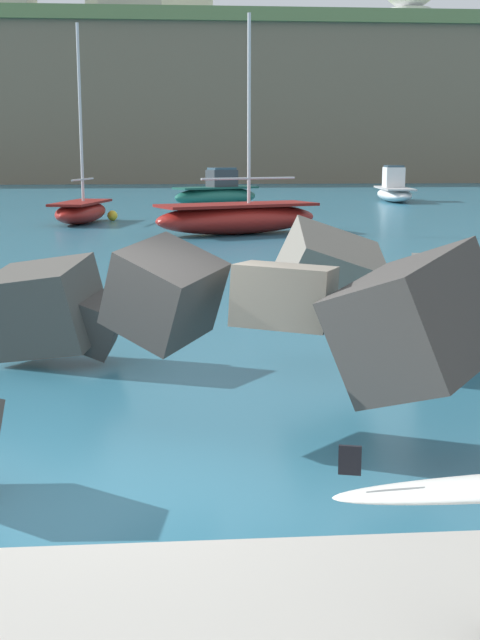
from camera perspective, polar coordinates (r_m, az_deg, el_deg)
ground_plane at (r=8.16m, az=-8.02°, el=-10.51°), size 400.00×400.00×0.00m
breakwater_jetty at (r=10.49m, az=12.01°, el=0.99°), size 32.15×7.51×3.03m
boat_near_left at (r=36.59m, az=-10.49°, el=7.17°), size 2.56×4.79×8.04m
boat_mid_left at (r=46.82m, az=-1.55°, el=8.38°), size 5.16×3.76×2.08m
boat_mid_centre at (r=31.38m, az=-0.18°, el=6.83°), size 6.63×4.27×7.71m
boat_mid_right at (r=52.36m, az=10.18°, el=8.46°), size 2.27×5.86×2.12m
mooring_buoy_inner at (r=37.82m, az=-8.46°, el=6.86°), size 0.44×0.44×0.44m
mooring_buoy_middle at (r=41.11m, az=-2.27°, el=7.31°), size 0.44×0.44×0.44m
headland_bluff at (r=97.34m, az=-0.91°, el=13.94°), size 89.54×38.09×15.26m
station_building_west at (r=106.53m, az=-7.89°, el=19.43°), size 8.24×4.59×6.30m
station_building_annex at (r=103.34m, az=-3.83°, el=19.47°), size 7.01×4.43×5.24m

